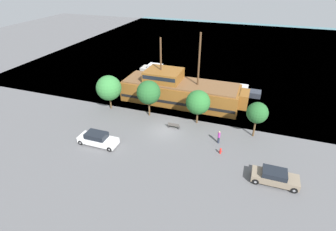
{
  "coord_description": "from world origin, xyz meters",
  "views": [
    {
      "loc": [
        10.16,
        -28.06,
        19.4
      ],
      "look_at": [
        -0.36,
        2.0,
        1.2
      ],
      "focal_mm": 28.0,
      "sensor_mm": 36.0,
      "label": 1
    }
  ],
  "objects": [
    {
      "name": "ground_plane",
      "position": [
        0.0,
        0.0,
        0.0
      ],
      "size": [
        160.0,
        160.0,
        0.0
      ],
      "primitive_type": "plane",
      "color": "#5B5B5E"
    },
    {
      "name": "tree_row_mideast",
      "position": [
        -3.7,
        3.15,
        3.74
      ],
      "size": [
        3.44,
        3.44,
        5.46
      ],
      "color": "brown",
      "rests_on": "ground_plane"
    },
    {
      "name": "tree_row_east",
      "position": [
        -10.26,
        3.24,
        3.44
      ],
      "size": [
        3.8,
        3.8,
        5.35
      ],
      "color": "brown",
      "rests_on": "ground_plane"
    },
    {
      "name": "pedestrian_walking_near",
      "position": [
        7.23,
        -0.48,
        0.89
      ],
      "size": [
        0.32,
        0.32,
        1.75
      ],
      "color": "#232838",
      "rests_on": "ground_plane"
    },
    {
      "name": "bench_promenade_east",
      "position": [
        0.83,
        0.93,
        0.43
      ],
      "size": [
        1.58,
        0.45,
        0.85
      ],
      "color": "#4C4742",
      "rests_on": "ground_plane"
    },
    {
      "name": "parked_car_curb_front",
      "position": [
        13.81,
        -5.58,
        0.76
      ],
      "size": [
        4.61,
        1.93,
        1.54
      ],
      "color": "#7F705B",
      "rests_on": "ground_plane"
    },
    {
      "name": "moored_boat_outer",
      "position": [
        -9.24,
        20.49,
        0.64
      ],
      "size": [
        7.04,
        2.51,
        1.7
      ],
      "color": "#B7B2A8",
      "rests_on": "water_surface"
    },
    {
      "name": "tree_row_midwest",
      "position": [
        3.5,
        3.37,
        3.26
      ],
      "size": [
        3.35,
        3.35,
        4.94
      ],
      "color": "brown",
      "rests_on": "ground_plane"
    },
    {
      "name": "water_surface",
      "position": [
        0.0,
        44.0,
        0.0
      ],
      "size": [
        80.0,
        80.0,
        0.0
      ],
      "primitive_type": "plane",
      "color": "teal",
      "rests_on": "ground"
    },
    {
      "name": "fire_hydrant",
      "position": [
        7.83,
        -2.57,
        0.41
      ],
      "size": [
        0.42,
        0.25,
        0.76
      ],
      "color": "red",
      "rests_on": "ground_plane"
    },
    {
      "name": "tree_row_west",
      "position": [
        11.27,
        2.58,
        3.47
      ],
      "size": [
        2.69,
        2.69,
        4.83
      ],
      "color": "brown",
      "rests_on": "ground_plane"
    },
    {
      "name": "pirate_ship",
      "position": [
        -0.86,
        8.98,
        1.98
      ],
      "size": [
        19.98,
        5.9,
        11.35
      ],
      "color": "brown",
      "rests_on": "water_surface"
    },
    {
      "name": "moored_boat_dockside",
      "position": [
        8.66,
        15.16,
        0.64
      ],
      "size": [
        5.94,
        1.98,
        1.68
      ],
      "color": "#2D333D",
      "rests_on": "water_surface"
    },
    {
      "name": "parked_car_curb_mid",
      "position": [
        -6.89,
        -5.74,
        0.79
      ],
      "size": [
        5.0,
        1.86,
        1.63
      ],
      "color": "white",
      "rests_on": "ground_plane"
    }
  ]
}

